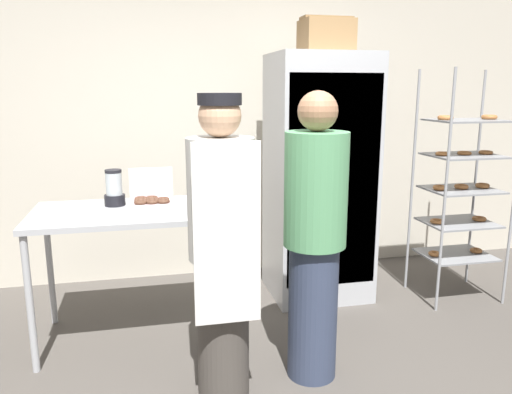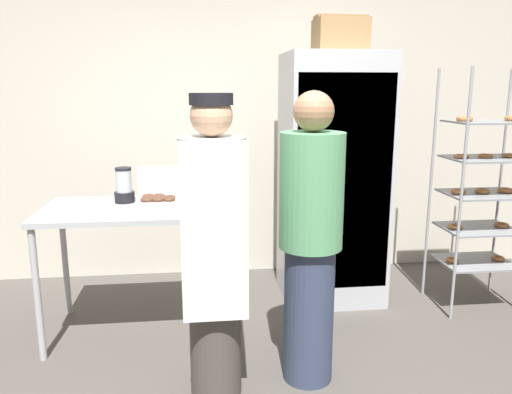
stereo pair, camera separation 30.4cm
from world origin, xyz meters
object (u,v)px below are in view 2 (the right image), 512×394
donut_box (158,199)px  person_customer (311,240)px  baking_rack (482,192)px  cardboard_storage_box (340,35)px  refrigerator (332,180)px  person_baker (214,246)px  blender_pitcher (124,187)px

donut_box → person_customer: size_ratio=0.17×
baking_rack → person_customer: size_ratio=1.09×
donut_box → person_customer: 1.16m
donut_box → cardboard_storage_box: cardboard_storage_box is taller
refrigerator → person_customer: (-0.44, -1.18, -0.12)m
refrigerator → person_baker: refrigerator is taller
blender_pitcher → refrigerator: bearing=10.9°
blender_pitcher → cardboard_storage_box: 1.94m
baking_rack → person_customer: bearing=-150.5°
person_baker → cardboard_storage_box: bearing=50.8°
donut_box → person_baker: 0.89m
blender_pitcher → cardboard_storage_box: size_ratio=0.65×
refrigerator → donut_box: (-1.34, -0.46, -0.03)m
baking_rack → blender_pitcher: baking_rack is taller
donut_box → cardboard_storage_box: bearing=17.4°
cardboard_storage_box → person_baker: cardboard_storage_box is taller
refrigerator → baking_rack: refrigerator is taller
donut_box → person_customer: person_customer is taller
refrigerator → blender_pitcher: refrigerator is taller
baking_rack → donut_box: 2.44m
donut_box → blender_pitcher: donut_box is taller
baking_rack → donut_box: (-2.43, -0.14, 0.04)m
person_baker → person_customer: 0.55m
person_customer → cardboard_storage_box: bearing=68.3°
baking_rack → blender_pitcher: 2.68m
refrigerator → blender_pitcher: size_ratio=7.90×
person_baker → baking_rack: bearing=24.6°
refrigerator → baking_rack: (1.09, -0.31, -0.06)m
refrigerator → cardboard_storage_box: (0.01, -0.03, 1.11)m
baking_rack → cardboard_storage_box: cardboard_storage_box is taller
refrigerator → cardboard_storage_box: bearing=-69.4°
donut_box → blender_pitcher: size_ratio=1.19×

